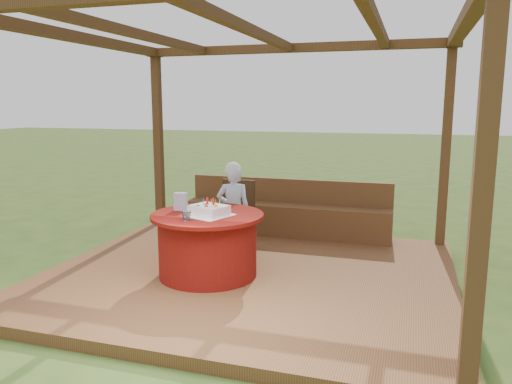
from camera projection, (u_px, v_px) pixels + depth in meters
The scene contains 10 objects.
ground at pixel (249, 281), 5.72m from camera, with size 60.00×60.00×0.00m, color #314C19.
deck at pixel (249, 276), 5.71m from camera, with size 4.50×4.00×0.12m, color brown.
pergola at pixel (249, 66), 5.30m from camera, with size 4.50×4.00×2.72m.
bench at pixel (286, 217), 7.27m from camera, with size 3.00×0.42×0.80m.
table at pixel (208, 244), 5.51m from camera, with size 1.24×1.24×0.70m.
chair at pixel (235, 211), 6.53m from camera, with size 0.47×0.47×0.90m.
elderly_woman at pixel (233, 208), 6.24m from camera, with size 0.48×0.39×1.18m.
birthday_cake at pixel (209, 210), 5.35m from camera, with size 0.54×0.54×0.19m.
gift_bag at pixel (181, 201), 5.63m from camera, with size 0.14×0.09×0.20m, color #CB83B5.
drinking_glass at pixel (186, 216), 5.12m from camera, with size 0.10×0.10×0.10m, color silver.
Camera 1 is at (1.71, -5.18, 2.01)m, focal length 35.00 mm.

